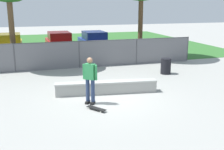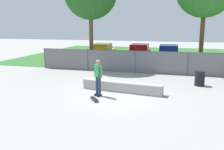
# 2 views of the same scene
# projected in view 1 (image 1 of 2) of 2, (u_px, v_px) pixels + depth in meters

# --- Properties ---
(ground_plane) EXTENTS (80.00, 80.00, 0.00)m
(ground_plane) POSITION_uv_depth(u_px,v_px,m) (106.00, 98.00, 11.52)
(ground_plane) COLOR #9E9E99
(grass_strip) EXTENTS (26.78, 20.00, 0.02)m
(grass_strip) POSITION_uv_depth(u_px,v_px,m) (60.00, 45.00, 26.52)
(grass_strip) COLOR #336B2D
(grass_strip) RESTS_ON ground
(concrete_ledge) EXTENTS (4.40, 1.04, 0.54)m
(concrete_ledge) POSITION_uv_depth(u_px,v_px,m) (107.00, 87.00, 12.02)
(concrete_ledge) COLOR #999993
(concrete_ledge) RESTS_ON ground
(skateboarder) EXTENTS (0.49, 0.44, 1.82)m
(skateboarder) POSITION_uv_depth(u_px,v_px,m) (90.00, 79.00, 10.60)
(skateboarder) COLOR black
(skateboarder) RESTS_ON ground
(skateboard) EXTENTS (0.63, 0.76, 0.09)m
(skateboard) POSITION_uv_depth(u_px,v_px,m) (96.00, 108.00, 10.15)
(skateboard) COLOR black
(skateboard) RESTS_ON ground
(chainlink_fence) EXTENTS (14.85, 0.07, 1.63)m
(chainlink_fence) POSITION_uv_depth(u_px,v_px,m) (79.00, 53.00, 16.75)
(chainlink_fence) COLOR #4C4C51
(chainlink_fence) RESTS_ON ground
(car_yellow) EXTENTS (2.09, 4.24, 1.66)m
(car_yellow) POSITION_uv_depth(u_px,v_px,m) (10.00, 45.00, 20.59)
(car_yellow) COLOR gold
(car_yellow) RESTS_ON ground
(car_red) EXTENTS (2.09, 4.24, 1.66)m
(car_red) POSITION_uv_depth(u_px,v_px,m) (59.00, 42.00, 21.87)
(car_red) COLOR #B21E1E
(car_red) RESTS_ON ground
(car_blue) EXTENTS (2.09, 4.24, 1.66)m
(car_blue) POSITION_uv_depth(u_px,v_px,m) (94.00, 42.00, 22.34)
(car_blue) COLOR #233D9E
(car_blue) RESTS_ON ground
(trash_bin) EXTENTS (0.56, 0.56, 0.86)m
(trash_bin) POSITION_uv_depth(u_px,v_px,m) (166.00, 66.00, 15.40)
(trash_bin) COLOR black
(trash_bin) RESTS_ON ground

